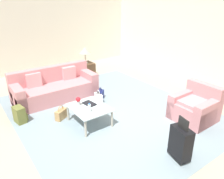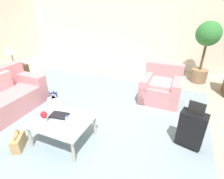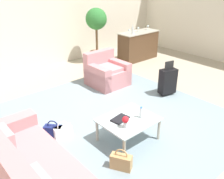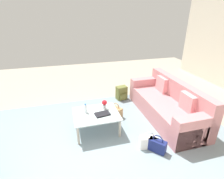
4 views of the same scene
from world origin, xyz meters
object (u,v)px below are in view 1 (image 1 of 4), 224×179
(table_lamp, at_px, (85,51))
(suitcase_black, at_px, (181,143))
(water_bottle, at_px, (90,108))
(flower_vase, at_px, (78,100))
(coffee_table, at_px, (89,109))
(backpack_olive, at_px, (20,115))
(side_table, at_px, (86,70))
(armchair, at_px, (196,108))
(coffee_table_book, at_px, (89,104))
(handbag_navy, at_px, (100,95))
(handbag_white, at_px, (98,98))
(couch, at_px, (55,88))
(handbag_tan, at_px, (61,114))

(table_lamp, distance_m, suitcase_black, 4.91)
(water_bottle, xyz_separation_m, flower_vase, (-0.42, -0.05, 0.03))
(coffee_table, distance_m, backpack_olive, 1.64)
(side_table, distance_m, suitcase_black, 4.87)
(backpack_olive, bearing_deg, side_table, 122.80)
(armchair, bearing_deg, coffee_table_book, -124.21)
(water_bottle, xyz_separation_m, backpack_olive, (-1.20, -1.19, -0.33))
(handbag_navy, bearing_deg, suitcase_black, -4.23)
(flower_vase, distance_m, handbag_white, 1.20)
(couch, relative_size, side_table, 4.27)
(handbag_white, relative_size, backpack_olive, 0.89)
(handbag_tan, xyz_separation_m, backpack_olive, (-0.42, -0.84, 0.06))
(coffee_table_book, distance_m, handbag_tan, 0.77)
(suitcase_black, height_order, handbag_white, suitcase_black)
(coffee_table_book, relative_size, backpack_olive, 0.76)
(couch, xyz_separation_m, suitcase_black, (3.79, 0.80, 0.05))
(water_bottle, xyz_separation_m, handbag_navy, (-1.16, 1.02, -0.39))
(coffee_table, relative_size, water_bottle, 4.61)
(water_bottle, height_order, flower_vase, flower_vase)
(water_bottle, relative_size, coffee_table_book, 0.67)
(flower_vase, distance_m, suitcase_black, 2.39)
(flower_vase, bearing_deg, coffee_table, 34.29)
(armchair, height_order, side_table, armchair)
(flower_vase, bearing_deg, handbag_white, 123.63)
(armchair, distance_m, coffee_table_book, 2.53)
(coffee_table, height_order, water_bottle, water_bottle)
(flower_vase, distance_m, handbag_navy, 1.37)
(coffee_table, relative_size, handbag_white, 2.63)
(coffee_table, relative_size, flower_vase, 4.59)
(flower_vase, bearing_deg, suitcase_black, 20.95)
(handbag_navy, bearing_deg, handbag_white, -49.16)
(suitcase_black, xyz_separation_m, handbag_tan, (-2.58, -1.15, -0.23))
(coffee_table, relative_size, backpack_olive, 2.35)
(backpack_olive, bearing_deg, water_bottle, 44.71)
(armchair, bearing_deg, table_lamp, -170.75)
(handbag_navy, bearing_deg, coffee_table, -43.80)
(handbag_white, bearing_deg, backpack_olive, -94.45)
(coffee_table, distance_m, handbag_navy, 1.35)
(coffee_table_book, xyz_separation_m, suitcase_black, (2.12, 0.62, -0.09))
(handbag_tan, bearing_deg, handbag_white, 101.87)
(suitcase_black, bearing_deg, table_lamp, 170.54)
(side_table, xyz_separation_m, suitcase_black, (4.80, -0.80, 0.09))
(side_table, relative_size, handbag_white, 1.52)
(table_lamp, bearing_deg, suitcase_black, -9.46)
(handbag_navy, bearing_deg, coffee_table_book, -45.02)
(armchair, distance_m, handbag_navy, 2.59)
(coffee_table_book, height_order, backpack_olive, coffee_table_book)
(table_lamp, height_order, handbag_navy, table_lamp)
(water_bottle, bearing_deg, couch, 180.00)
(couch, relative_size, table_lamp, 4.09)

